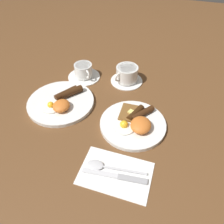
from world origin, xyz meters
The scene contains 8 objects.
ground_plane centered at (0.00, 0.00, 0.00)m, with size 3.00×3.00×0.00m, color brown.
breakfast_plate_near centered at (0.00, 0.00, 0.01)m, with size 0.24×0.24×0.05m.
breakfast_plate_far centered at (0.03, 0.30, 0.01)m, with size 0.27×0.27×0.05m.
teacup_near centered at (0.26, 0.09, 0.03)m, with size 0.14×0.14×0.07m.
teacup_far centered at (0.23, 0.29, 0.03)m, with size 0.15×0.15×0.07m.
napkin centered at (-0.21, 0.01, 0.00)m, with size 0.14×0.22×0.01m, color white.
knife centered at (-0.22, -0.01, 0.01)m, with size 0.03×0.20×0.01m.
spoon centered at (-0.20, 0.05, 0.01)m, with size 0.04×0.19×0.01m.
Camera 1 is at (-0.54, -0.08, 0.60)m, focal length 35.00 mm.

